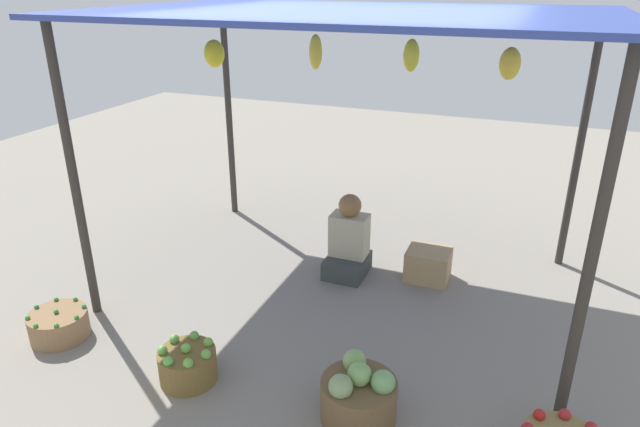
{
  "coord_description": "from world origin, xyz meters",
  "views": [
    {
      "loc": [
        1.42,
        -4.24,
        2.6
      ],
      "look_at": [
        0.0,
        -0.63,
        0.95
      ],
      "focal_mm": 31.76,
      "sensor_mm": 36.0,
      "label": 1
    }
  ],
  "objects_px": {
    "basket_green_apples": "(188,364)",
    "basket_cabbages": "(359,396)",
    "vendor_person": "(348,244)",
    "basket_green_chilies": "(59,325)",
    "wooden_crate_near_vendor": "(428,265)"
  },
  "relations": [
    {
      "from": "basket_green_apples",
      "to": "basket_cabbages",
      "type": "bearing_deg",
      "value": 3.55
    },
    {
      "from": "basket_cabbages",
      "to": "vendor_person",
      "type": "bearing_deg",
      "value": 110.85
    },
    {
      "from": "basket_green_chilies",
      "to": "basket_green_apples",
      "type": "relative_size",
      "value": 1.11
    },
    {
      "from": "vendor_person",
      "to": "basket_cabbages",
      "type": "height_order",
      "value": "vendor_person"
    },
    {
      "from": "vendor_person",
      "to": "basket_green_chilies",
      "type": "xyz_separation_m",
      "value": [
        -1.74,
        -1.79,
        -0.19
      ]
    },
    {
      "from": "vendor_person",
      "to": "basket_green_apples",
      "type": "bearing_deg",
      "value": -106.09
    },
    {
      "from": "vendor_person",
      "to": "basket_green_chilies",
      "type": "height_order",
      "value": "vendor_person"
    },
    {
      "from": "basket_green_chilies",
      "to": "basket_green_apples",
      "type": "bearing_deg",
      "value": -2.97
    },
    {
      "from": "vendor_person",
      "to": "basket_green_apples",
      "type": "distance_m",
      "value": 1.93
    },
    {
      "from": "wooden_crate_near_vendor",
      "to": "basket_green_apples",
      "type": "bearing_deg",
      "value": -121.93
    },
    {
      "from": "basket_green_chilies",
      "to": "basket_cabbages",
      "type": "relative_size",
      "value": 0.91
    },
    {
      "from": "vendor_person",
      "to": "basket_cabbages",
      "type": "relative_size",
      "value": 1.62
    },
    {
      "from": "vendor_person",
      "to": "basket_cabbages",
      "type": "distance_m",
      "value": 1.9
    },
    {
      "from": "basket_green_apples",
      "to": "basket_cabbages",
      "type": "distance_m",
      "value": 1.21
    },
    {
      "from": "vendor_person",
      "to": "basket_green_chilies",
      "type": "relative_size",
      "value": 1.78
    }
  ]
}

